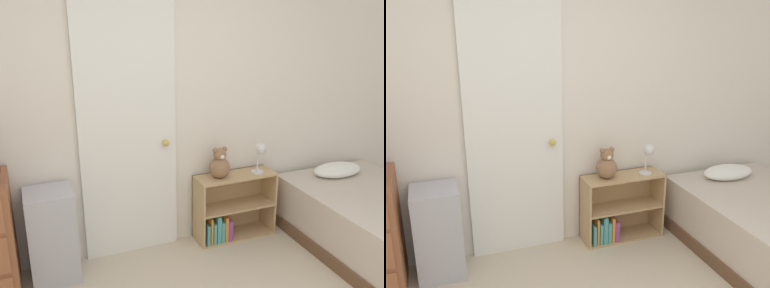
{
  "view_description": "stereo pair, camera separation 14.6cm",
  "coord_description": "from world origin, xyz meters",
  "views": [
    {
      "loc": [
        -0.87,
        -1.28,
        2.01
      ],
      "look_at": [
        0.38,
        1.73,
        0.97
      ],
      "focal_mm": 40.0,
      "sensor_mm": 36.0,
      "label": 1
    },
    {
      "loc": [
        -0.73,
        -1.33,
        2.01
      ],
      "look_at": [
        0.38,
        1.73,
        0.97
      ],
      "focal_mm": 40.0,
      "sensor_mm": 36.0,
      "label": 2
    }
  ],
  "objects": [
    {
      "name": "wall_back",
      "position": [
        0.0,
        2.01,
        1.27
      ],
      "size": [
        10.0,
        0.06,
        2.55
      ],
      "color": "silver",
      "rests_on": "ground_plane"
    },
    {
      "name": "door_closed",
      "position": [
        -0.08,
        1.96,
        1.05
      ],
      "size": [
        0.8,
        0.09,
        2.1
      ],
      "color": "white",
      "rests_on": "ground_plane"
    },
    {
      "name": "storage_bin",
      "position": [
        -0.75,
        1.79,
        0.36
      ],
      "size": [
        0.35,
        0.35,
        0.73
      ],
      "color": "#ADADB7",
      "rests_on": "ground_plane"
    },
    {
      "name": "bookshelf",
      "position": [
        0.78,
        1.84,
        0.25
      ],
      "size": [
        0.73,
        0.26,
        0.6
      ],
      "color": "tan",
      "rests_on": "ground_plane"
    },
    {
      "name": "teddy_bear",
      "position": [
        0.68,
        1.83,
        0.72
      ],
      "size": [
        0.18,
        0.18,
        0.28
      ],
      "color": "#8C6647",
      "rests_on": "bookshelf"
    },
    {
      "name": "desk_lamp",
      "position": [
        1.06,
        1.79,
        0.8
      ],
      "size": [
        0.13,
        0.12,
        0.28
      ],
      "color": "silver",
      "rests_on": "bookshelf"
    }
  ]
}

